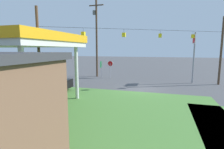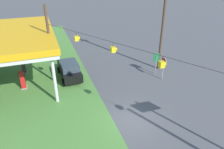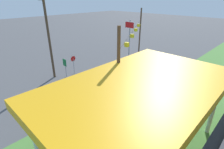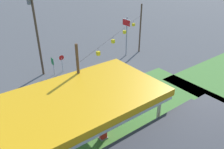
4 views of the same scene
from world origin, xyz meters
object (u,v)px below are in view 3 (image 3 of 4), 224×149
gas_station_canopy (141,90)px  utility_pole_main (47,28)px  stop_sign_overhead (129,32)px  car_at_pumps_front (100,106)px  fuel_pump_near (152,128)px  route_sign (65,64)px  stop_sign_roadside (73,61)px

gas_station_canopy → utility_pole_main: 14.92m
utility_pole_main → gas_station_canopy: bearing=81.5°
stop_sign_overhead → utility_pole_main: utility_pole_main is taller
car_at_pumps_front → utility_pole_main: bearing=-98.6°
gas_station_canopy → fuel_pump_near: gas_station_canopy is taller
fuel_pump_near → route_sign: (-1.53, -13.63, 0.86)m
fuel_pump_near → car_at_pumps_front: 4.70m
stop_sign_roadside → stop_sign_overhead: (-10.67, 0.69, 2.41)m
stop_sign_roadside → utility_pole_main: bearing=159.3°
car_at_pumps_front → route_sign: (-2.29, -8.99, 0.78)m
stop_sign_roadside → utility_pole_main: size_ratio=0.22×
stop_sign_roadside → utility_pole_main: utility_pole_main is taller
route_sign → utility_pole_main: bearing=-43.4°
stop_sign_roadside → route_sign: size_ratio=1.04×
route_sign → car_at_pumps_front: bearing=75.7°
fuel_pump_near → gas_station_canopy: bearing=0.0°
stop_sign_roadside → car_at_pumps_front: bearing=-111.7°
car_at_pumps_front → stop_sign_roadside: stop_sign_roadside is taller
stop_sign_overhead → route_sign: (12.01, -0.57, -2.51)m
gas_station_canopy → stop_sign_roadside: size_ratio=4.69×
gas_station_canopy → fuel_pump_near: size_ratio=6.59×
utility_pole_main → fuel_pump_near: bearing=88.3°
stop_sign_roadside → stop_sign_overhead: bearing=-3.7°
stop_sign_overhead → gas_station_canopy: bearing=40.5°
car_at_pumps_front → route_sign: bearing=-106.1°
route_sign → utility_pole_main: size_ratio=0.21×
gas_station_canopy → car_at_pumps_front: bearing=-102.1°
gas_station_canopy → stop_sign_roadside: 14.79m
fuel_pump_near → utility_pole_main: utility_pole_main is taller
stop_sign_overhead → utility_pole_main: size_ratio=0.54×
gas_station_canopy → fuel_pump_near: 4.21m
fuel_pump_near → stop_sign_overhead: 19.11m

